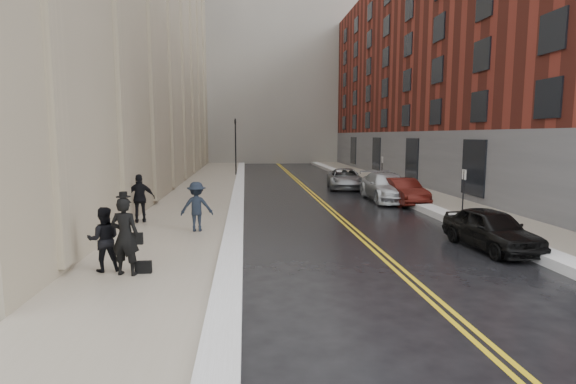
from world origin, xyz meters
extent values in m
plane|color=black|center=(0.00, 0.00, 0.00)|extent=(160.00, 160.00, 0.00)
cube|color=gray|center=(-4.50, 16.00, 0.07)|extent=(4.00, 64.00, 0.15)
cube|color=gray|center=(9.00, 16.00, 0.07)|extent=(3.00, 64.00, 0.15)
cube|color=gold|center=(2.38, 16.00, 0.00)|extent=(0.12, 64.00, 0.01)
cube|color=gold|center=(2.62, 16.00, 0.00)|extent=(0.12, 64.00, 0.01)
cube|color=white|center=(-2.20, 16.00, 0.13)|extent=(0.70, 60.80, 0.26)
cube|color=white|center=(7.15, 16.00, 0.15)|extent=(0.85, 60.80, 0.30)
cube|color=maroon|center=(17.50, 23.00, 9.00)|extent=(14.00, 50.00, 18.00)
cube|color=slate|center=(14.00, 66.00, 22.00)|extent=(22.00, 18.00, 44.00)
cylinder|color=black|center=(-2.60, 30.00, 2.60)|extent=(0.12, 0.12, 5.20)
imported|color=black|center=(-2.60, 30.00, 4.60)|extent=(0.18, 0.15, 0.90)
cylinder|color=black|center=(7.90, 8.00, 1.10)|extent=(0.06, 0.06, 2.20)
cube|color=white|center=(7.90, 8.00, 2.00)|extent=(0.02, 0.35, 0.45)
cylinder|color=black|center=(7.90, 20.00, 1.10)|extent=(0.06, 0.06, 2.20)
cube|color=white|center=(7.90, 20.00, 2.00)|extent=(0.02, 0.35, 0.45)
imported|color=black|center=(6.25, 2.76, 0.68)|extent=(1.92, 4.09, 1.35)
imported|color=#400F0B|center=(6.80, 12.64, 0.70)|extent=(1.72, 4.31, 1.39)
imported|color=#B4B7BC|center=(6.30, 13.87, 0.79)|extent=(2.31, 5.48, 1.58)
imported|color=gray|center=(5.20, 19.82, 0.70)|extent=(2.93, 5.26, 1.39)
imported|color=black|center=(-4.83, 0.61, 1.17)|extent=(0.83, 0.64, 2.03)
imported|color=black|center=(-5.48, 1.02, 1.01)|extent=(0.97, 0.83, 1.71)
imported|color=black|center=(-3.57, 5.86, 1.08)|extent=(1.21, 0.71, 1.86)
imported|color=black|center=(-6.07, 7.81, 1.15)|extent=(1.25, 0.76, 1.99)
camera|label=1|loc=(-1.74, -10.96, 3.74)|focal=28.00mm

